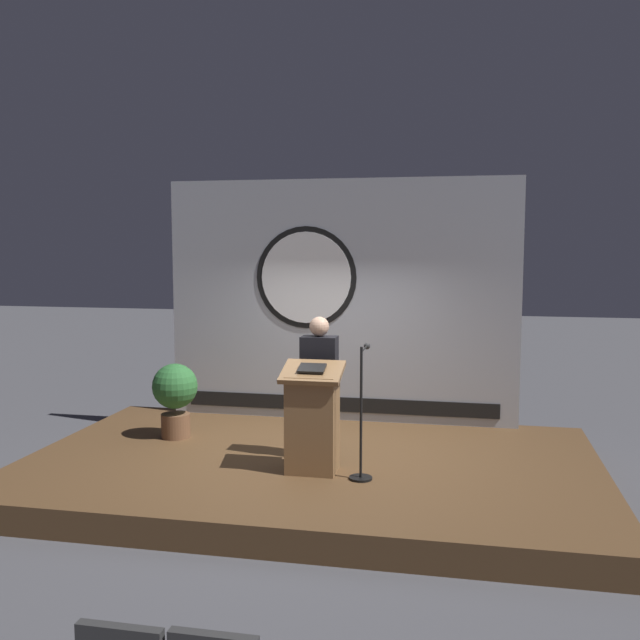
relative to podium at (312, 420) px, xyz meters
name	(u,v)px	position (x,y,z in m)	size (l,w,h in m)	color
ground_plane	(311,484)	(-0.12, 0.45, -0.86)	(40.00, 40.00, 0.00)	#4C4C51
stage_platform	(311,471)	(-0.12, 0.45, -0.71)	(6.40, 4.00, 0.30)	brown
banner_display	(339,301)	(-0.13, 2.30, 1.07)	(4.78, 0.12, 3.27)	#B2B7C1
podium	(312,420)	(0.00, 0.00, 0.00)	(0.64, 0.49, 1.17)	olive
speaker_person	(319,387)	(-0.02, 0.48, 0.26)	(0.40, 0.26, 1.61)	black
microphone_stand	(362,432)	(0.54, -0.09, -0.08)	(0.24, 0.56, 1.38)	black
potted_plant	(175,393)	(-1.96, 0.97, 0.00)	(0.56, 0.56, 0.93)	brown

